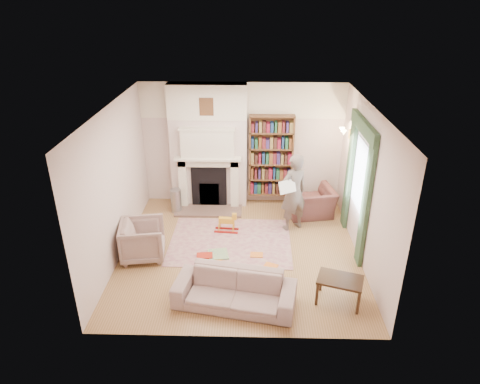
{
  "coord_description": "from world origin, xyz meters",
  "views": [
    {
      "loc": [
        0.19,
        -6.97,
        4.57
      ],
      "look_at": [
        0.0,
        0.25,
        1.15
      ],
      "focal_mm": 32.0,
      "sensor_mm": 36.0,
      "label": 1
    }
  ],
  "objects_px": {
    "armchair_left": "(143,240)",
    "coffee_table": "(339,290)",
    "sofa": "(235,290)",
    "paraffin_heater": "(176,201)",
    "rocking_horse": "(226,222)",
    "bookcase": "(271,156)",
    "man_reading": "(294,193)",
    "armchair_reading": "(310,202)"
  },
  "relations": [
    {
      "from": "armchair_left",
      "to": "sofa",
      "type": "distance_m",
      "value": 2.2
    },
    {
      "from": "bookcase",
      "to": "armchair_reading",
      "type": "distance_m",
      "value": 1.36
    },
    {
      "from": "rocking_horse",
      "to": "sofa",
      "type": "bearing_deg",
      "value": -78.77
    },
    {
      "from": "man_reading",
      "to": "paraffin_heater",
      "type": "height_order",
      "value": "man_reading"
    },
    {
      "from": "bookcase",
      "to": "armchair_left",
      "type": "height_order",
      "value": "bookcase"
    },
    {
      "from": "bookcase",
      "to": "sofa",
      "type": "distance_m",
      "value": 3.83
    },
    {
      "from": "armchair_reading",
      "to": "paraffin_heater",
      "type": "height_order",
      "value": "armchair_reading"
    },
    {
      "from": "bookcase",
      "to": "armchair_reading",
      "type": "xyz_separation_m",
      "value": [
        0.87,
        -0.6,
        -0.85
      ]
    },
    {
      "from": "armchair_reading",
      "to": "man_reading",
      "type": "distance_m",
      "value": 0.91
    },
    {
      "from": "armchair_left",
      "to": "coffee_table",
      "type": "relative_size",
      "value": 1.14
    },
    {
      "from": "coffee_table",
      "to": "rocking_horse",
      "type": "xyz_separation_m",
      "value": [
        -1.93,
        2.16,
        -0.01
      ]
    },
    {
      "from": "armchair_left",
      "to": "paraffin_heater",
      "type": "xyz_separation_m",
      "value": [
        0.32,
        1.82,
        -0.09
      ]
    },
    {
      "from": "sofa",
      "to": "rocking_horse",
      "type": "height_order",
      "value": "sofa"
    },
    {
      "from": "coffee_table",
      "to": "man_reading",
      "type": "bearing_deg",
      "value": 121.4
    },
    {
      "from": "armchair_left",
      "to": "man_reading",
      "type": "xyz_separation_m",
      "value": [
        2.87,
        1.14,
        0.47
      ]
    },
    {
      "from": "rocking_horse",
      "to": "paraffin_heater",
      "type": "bearing_deg",
      "value": 148.75
    },
    {
      "from": "man_reading",
      "to": "armchair_left",
      "type": "bearing_deg",
      "value": -8.1
    },
    {
      "from": "sofa",
      "to": "paraffin_heater",
      "type": "xyz_separation_m",
      "value": [
        -1.44,
        3.14,
        -0.0
      ]
    },
    {
      "from": "rocking_horse",
      "to": "man_reading",
      "type": "bearing_deg",
      "value": 12.51
    },
    {
      "from": "bookcase",
      "to": "paraffin_heater",
      "type": "bearing_deg",
      "value": -166.25
    },
    {
      "from": "bookcase",
      "to": "coffee_table",
      "type": "relative_size",
      "value": 2.64
    },
    {
      "from": "armchair_reading",
      "to": "sofa",
      "type": "distance_m",
      "value": 3.44
    },
    {
      "from": "coffee_table",
      "to": "armchair_reading",
      "type": "bearing_deg",
      "value": 110.14
    },
    {
      "from": "bookcase",
      "to": "paraffin_heater",
      "type": "relative_size",
      "value": 3.36
    },
    {
      "from": "armchair_reading",
      "to": "paraffin_heater",
      "type": "distance_m",
      "value": 3.0
    },
    {
      "from": "armchair_reading",
      "to": "paraffin_heater",
      "type": "bearing_deg",
      "value": -12.26
    },
    {
      "from": "armchair_reading",
      "to": "paraffin_heater",
      "type": "relative_size",
      "value": 1.8
    },
    {
      "from": "armchair_left",
      "to": "armchair_reading",
      "type": "bearing_deg",
      "value": -71.58
    },
    {
      "from": "man_reading",
      "to": "coffee_table",
      "type": "xyz_separation_m",
      "value": [
        0.56,
        -2.35,
        -0.61
      ]
    },
    {
      "from": "armchair_left",
      "to": "rocking_horse",
      "type": "xyz_separation_m",
      "value": [
        1.5,
        0.96,
        -0.14
      ]
    },
    {
      "from": "bookcase",
      "to": "rocking_horse",
      "type": "relative_size",
      "value": 3.75
    },
    {
      "from": "bookcase",
      "to": "rocking_horse",
      "type": "bearing_deg",
      "value": -124.35
    },
    {
      "from": "sofa",
      "to": "man_reading",
      "type": "distance_m",
      "value": 2.76
    },
    {
      "from": "armchair_left",
      "to": "paraffin_heater",
      "type": "bearing_deg",
      "value": -19.25
    },
    {
      "from": "sofa",
      "to": "rocking_horse",
      "type": "relative_size",
      "value": 3.87
    },
    {
      "from": "armchair_reading",
      "to": "armchair_left",
      "type": "bearing_deg",
      "value": 16.87
    },
    {
      "from": "armchair_reading",
      "to": "sofa",
      "type": "height_order",
      "value": "armchair_reading"
    },
    {
      "from": "armchair_reading",
      "to": "man_reading",
      "type": "relative_size",
      "value": 0.59
    },
    {
      "from": "coffee_table",
      "to": "rocking_horse",
      "type": "bearing_deg",
      "value": 149.71
    },
    {
      "from": "armchair_reading",
      "to": "rocking_horse",
      "type": "distance_m",
      "value": 1.98
    },
    {
      "from": "man_reading",
      "to": "rocking_horse",
      "type": "xyz_separation_m",
      "value": [
        -1.37,
        -0.18,
        -0.62
      ]
    },
    {
      "from": "man_reading",
      "to": "paraffin_heater",
      "type": "bearing_deg",
      "value": -44.65
    }
  ]
}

